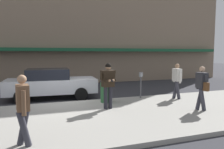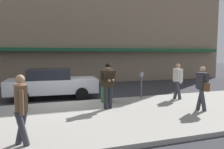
# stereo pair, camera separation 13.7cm
# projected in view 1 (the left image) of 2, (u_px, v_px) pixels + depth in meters

# --- Properties ---
(ground_plane) EXTENTS (80.00, 80.00, 0.00)m
(ground_plane) POSITION_uv_depth(u_px,v_px,m) (66.00, 104.00, 10.15)
(ground_plane) COLOR #333338
(sidewalk) EXTENTS (32.00, 5.30, 0.14)m
(sidewalk) POSITION_uv_depth(u_px,v_px,m) (105.00, 117.00, 7.80)
(sidewalk) COLOR #99968E
(sidewalk) RESTS_ON ground
(curb_paint_line) EXTENTS (28.00, 0.12, 0.01)m
(curb_paint_line) POSITION_uv_depth(u_px,v_px,m) (87.00, 102.00, 10.53)
(curb_paint_line) COLOR silver
(curb_paint_line) RESTS_ON ground
(parked_sedan_mid) EXTENTS (4.62, 2.17, 1.54)m
(parked_sedan_mid) POSITION_uv_depth(u_px,v_px,m) (51.00, 83.00, 11.25)
(parked_sedan_mid) COLOR silver
(parked_sedan_mid) RESTS_ON ground
(man_texting_on_phone) EXTENTS (0.65, 0.62, 1.81)m
(man_texting_on_phone) POSITION_uv_depth(u_px,v_px,m) (108.00, 81.00, 8.55)
(man_texting_on_phone) COLOR #23232B
(man_texting_on_phone) RESTS_ON sidewalk
(pedestrian_in_light_coat) EXTENTS (0.33, 0.60, 1.70)m
(pedestrian_in_light_coat) POSITION_uv_depth(u_px,v_px,m) (177.00, 79.00, 10.48)
(pedestrian_in_light_coat) COLOR #33333D
(pedestrian_in_light_coat) RESTS_ON sidewalk
(pedestrian_with_bag) EXTENTS (0.36, 0.72, 1.70)m
(pedestrian_with_bag) POSITION_uv_depth(u_px,v_px,m) (202.00, 85.00, 8.34)
(pedestrian_with_bag) COLOR #33333D
(pedestrian_with_bag) RESTS_ON sidewalk
(pedestrian_dark_coat) EXTENTS (0.36, 0.60, 1.70)m
(pedestrian_dark_coat) POSITION_uv_depth(u_px,v_px,m) (23.00, 106.00, 5.12)
(pedestrian_dark_coat) COLOR #33333D
(pedestrian_dark_coat) RESTS_ON sidewalk
(parking_meter) EXTENTS (0.12, 0.18, 1.27)m
(parking_meter) POSITION_uv_depth(u_px,v_px,m) (141.00, 81.00, 10.67)
(parking_meter) COLOR #4C4C51
(parking_meter) RESTS_ON sidewalk
(trash_bin) EXTENTS (0.55, 0.55, 0.98)m
(trash_bin) POSITION_uv_depth(u_px,v_px,m) (106.00, 91.00, 9.80)
(trash_bin) COLOR #2D6638
(trash_bin) RESTS_ON sidewalk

